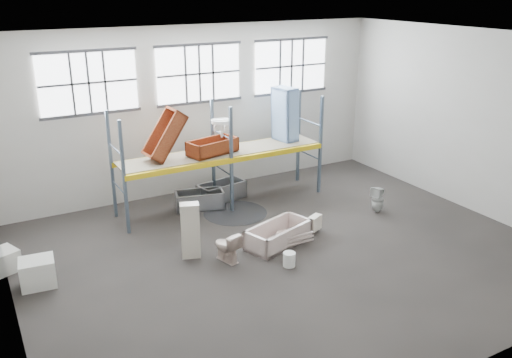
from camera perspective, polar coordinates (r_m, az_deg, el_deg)
floor at (r=13.15m, az=3.21°, el=-7.91°), size 12.00×10.00×0.10m
ceiling at (r=11.67m, az=3.71°, el=14.80°), size 12.00×10.00×0.10m
wall_back at (r=16.51m, az=-6.05°, el=7.29°), size 12.00×0.10×5.00m
wall_front at (r=8.65m, az=21.74°, el=-6.13°), size 12.00×0.10×5.00m
wall_right at (r=16.14m, az=21.99°, el=5.66°), size 0.10×10.00×5.00m
window_left at (r=15.25m, az=-17.30°, el=9.68°), size 2.60×0.04×1.60m
window_mid at (r=16.20m, az=-6.04°, el=11.02°), size 2.60×0.04×1.60m
window_right at (r=17.69m, az=3.72°, el=11.83°), size 2.60×0.04×1.60m
rack_upright_la at (r=13.88m, az=-13.76°, el=0.06°), size 0.08×0.08×3.00m
rack_upright_lb at (r=14.99m, az=-15.03°, el=1.42°), size 0.08×0.08×3.00m
rack_upright_ma at (r=14.88m, az=-2.62°, el=1.97°), size 0.08×0.08×3.00m
rack_upright_mb at (r=15.92m, az=-4.56°, el=3.14°), size 0.08×0.08×3.00m
rack_upright_ra at (r=16.37m, az=6.82°, el=3.54°), size 0.08×0.08×3.00m
rack_upright_rb at (r=17.32m, az=4.51°, el=4.54°), size 0.08×0.08×3.00m
rack_beam_front at (r=14.88m, az=-2.62°, el=1.97°), size 6.00×0.10×0.14m
rack_beam_back at (r=15.92m, az=-4.56°, el=3.14°), size 6.00×0.10×0.14m
shelf_deck at (r=15.37m, az=-3.63°, el=2.86°), size 5.90×1.10×0.03m
wet_patch at (r=15.25m, az=-2.20°, el=-3.59°), size 1.80×1.80×0.00m
bathtub_beige at (r=13.40m, az=2.37°, el=-5.89°), size 1.87×1.28×0.50m
cistern_spare at (r=14.04m, az=6.23°, el=-4.62°), size 0.45×0.34×0.39m
sink_in_tub at (r=13.55m, az=3.09°, el=-6.03°), size 0.55×0.55×0.15m
toilet_beige at (r=12.60m, az=-3.11°, el=-7.13°), size 0.57×0.79×0.72m
cistern_tall at (r=12.71m, az=-6.95°, el=-5.42°), size 0.50×0.41×1.35m
toilet_white at (r=15.54m, az=12.74°, el=-2.11°), size 0.43×0.42×0.76m
steel_tub_left at (r=15.56m, az=-5.98°, el=-2.20°), size 1.48×0.96×0.50m
steel_tub_right at (r=16.13m, az=-3.66°, el=-1.27°), size 1.50×0.89×0.52m
rust_tub_flat at (r=15.09m, az=-4.62°, el=3.46°), size 1.53×0.98×0.40m
rust_tub_tilted at (r=14.61m, az=-9.63°, el=4.62°), size 1.22×0.78×1.42m
sink_on_shelf at (r=15.09m, az=-3.64°, el=4.57°), size 0.64×0.53×0.51m
blue_tub_upright at (r=16.30m, az=3.08°, el=6.83°), size 0.62×0.83×1.64m
bucket at (r=12.46m, az=3.53°, el=-8.47°), size 0.30×0.30×0.33m
carton_near at (r=12.54m, az=-22.07°, el=-9.15°), size 0.77×0.68×0.61m
carton_far at (r=13.46m, az=-25.20°, el=-7.83°), size 0.78×0.78×0.50m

